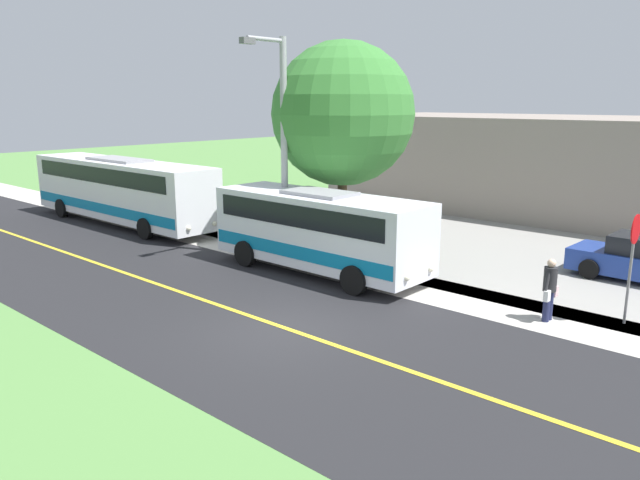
{
  "coord_description": "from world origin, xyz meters",
  "views": [
    {
      "loc": [
        10.23,
        10.35,
        5.64
      ],
      "look_at": [
        -3.5,
        -1.94,
        1.4
      ],
      "focal_mm": 34.19,
      "sensor_mm": 36.0,
      "label": 1
    }
  ],
  "objects_px": {
    "shuttle_bus_front": "(319,228)",
    "street_light_pole": "(282,140)",
    "pedestrian_with_bags": "(550,288)",
    "tree_curbside": "(343,114)",
    "commercial_building": "(561,164)",
    "stop_sign": "(633,250)",
    "transit_bus_rear": "(121,188)"
  },
  "relations": [
    {
      "from": "pedestrian_with_bags",
      "to": "commercial_building",
      "type": "height_order",
      "value": "commercial_building"
    },
    {
      "from": "transit_bus_rear",
      "to": "commercial_building",
      "type": "bearing_deg",
      "value": 140.73
    },
    {
      "from": "commercial_building",
      "to": "shuttle_bus_front",
      "type": "bearing_deg",
      "value": -5.09
    },
    {
      "from": "pedestrian_with_bags",
      "to": "street_light_pole",
      "type": "distance_m",
      "value": 10.27
    },
    {
      "from": "transit_bus_rear",
      "to": "tree_curbside",
      "type": "relative_size",
      "value": 1.54
    },
    {
      "from": "shuttle_bus_front",
      "to": "pedestrian_with_bags",
      "type": "height_order",
      "value": "shuttle_bus_front"
    },
    {
      "from": "shuttle_bus_front",
      "to": "stop_sign",
      "type": "distance_m",
      "value": 9.3
    },
    {
      "from": "street_light_pole",
      "to": "tree_curbside",
      "type": "height_order",
      "value": "tree_curbside"
    },
    {
      "from": "transit_bus_rear",
      "to": "tree_curbside",
      "type": "bearing_deg",
      "value": 105.1
    },
    {
      "from": "shuttle_bus_front",
      "to": "stop_sign",
      "type": "height_order",
      "value": "stop_sign"
    },
    {
      "from": "transit_bus_rear",
      "to": "stop_sign",
      "type": "bearing_deg",
      "value": 94.35
    },
    {
      "from": "stop_sign",
      "to": "tree_curbside",
      "type": "distance_m",
      "value": 11.15
    },
    {
      "from": "transit_bus_rear",
      "to": "street_light_pole",
      "type": "xyz_separation_m",
      "value": [
        -0.41,
        10.2,
        2.6
      ]
    },
    {
      "from": "pedestrian_with_bags",
      "to": "street_light_pole",
      "type": "xyz_separation_m",
      "value": [
        0.11,
        -9.7,
        3.39
      ]
    },
    {
      "from": "transit_bus_rear",
      "to": "pedestrian_with_bags",
      "type": "relative_size",
      "value": 7.21
    },
    {
      "from": "shuttle_bus_front",
      "to": "stop_sign",
      "type": "xyz_separation_m",
      "value": [
        -1.63,
        9.15,
        0.45
      ]
    },
    {
      "from": "stop_sign",
      "to": "shuttle_bus_front",
      "type": "bearing_deg",
      "value": -79.89
    },
    {
      "from": "stop_sign",
      "to": "tree_curbside",
      "type": "xyz_separation_m",
      "value": [
        -1.3,
        -10.61,
        3.17
      ]
    },
    {
      "from": "tree_curbside",
      "to": "commercial_building",
      "type": "bearing_deg",
      "value": 168.01
    },
    {
      "from": "commercial_building",
      "to": "pedestrian_with_bags",
      "type": "bearing_deg",
      "value": 20.23
    },
    {
      "from": "pedestrian_with_bags",
      "to": "tree_curbside",
      "type": "bearing_deg",
      "value": -104.99
    },
    {
      "from": "pedestrian_with_bags",
      "to": "commercial_building",
      "type": "bearing_deg",
      "value": -159.77
    },
    {
      "from": "pedestrian_with_bags",
      "to": "street_light_pole",
      "type": "height_order",
      "value": "street_light_pole"
    },
    {
      "from": "transit_bus_rear",
      "to": "street_light_pole",
      "type": "distance_m",
      "value": 10.53
    },
    {
      "from": "transit_bus_rear",
      "to": "commercial_building",
      "type": "height_order",
      "value": "commercial_building"
    },
    {
      "from": "tree_curbside",
      "to": "transit_bus_rear",
      "type": "bearing_deg",
      "value": -74.9
    },
    {
      "from": "street_light_pole",
      "to": "shuttle_bus_front",
      "type": "bearing_deg",
      "value": 79.31
    },
    {
      "from": "pedestrian_with_bags",
      "to": "street_light_pole",
      "type": "bearing_deg",
      "value": -89.35
    },
    {
      "from": "pedestrian_with_bags",
      "to": "tree_curbside",
      "type": "xyz_separation_m",
      "value": [
        -2.42,
        -9.02,
        4.24
      ]
    },
    {
      "from": "commercial_building",
      "to": "street_light_pole",
      "type": "bearing_deg",
      "value": -12.45
    },
    {
      "from": "shuttle_bus_front",
      "to": "street_light_pole",
      "type": "height_order",
      "value": "street_light_pole"
    },
    {
      "from": "pedestrian_with_bags",
      "to": "shuttle_bus_front",
      "type": "bearing_deg",
      "value": -86.11
    }
  ]
}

